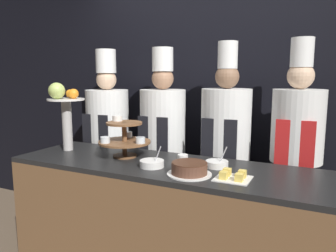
{
  "coord_description": "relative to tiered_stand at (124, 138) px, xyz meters",
  "views": [
    {
      "loc": [
        1.0,
        -1.63,
        1.55
      ],
      "look_at": [
        0.0,
        0.43,
        1.19
      ],
      "focal_mm": 35.0,
      "sensor_mm": 36.0,
      "label": 1
    }
  ],
  "objects": [
    {
      "name": "buffet_counter",
      "position": [
        0.34,
        -0.05,
        -0.62
      ],
      "size": [
        2.18,
        0.67,
        0.94
      ],
      "color": "brown",
      "rests_on": "ground_plane"
    },
    {
      "name": "wall_back",
      "position": [
        0.34,
        0.92,
        0.31
      ],
      "size": [
        10.0,
        0.06,
        2.8
      ],
      "color": "black",
      "rests_on": "ground_plane"
    },
    {
      "name": "chef_left",
      "position": [
        -0.55,
        0.54,
        -0.12
      ],
      "size": [
        0.41,
        0.41,
        1.79
      ],
      "color": "#38332D",
      "rests_on": "ground_plane"
    },
    {
      "name": "cake_square_tray",
      "position": [
        0.87,
        -0.18,
        -0.13
      ],
      "size": [
        0.2,
        0.19,
        0.05
      ],
      "color": "white",
      "rests_on": "buffet_counter"
    },
    {
      "name": "serving_bowl_far",
      "position": [
        0.71,
        0.03,
        -0.12
      ],
      "size": [
        0.15,
        0.15,
        0.15
      ],
      "color": "white",
      "rests_on": "buffet_counter"
    },
    {
      "name": "serving_bowl_near",
      "position": [
        0.32,
        -0.15,
        -0.12
      ],
      "size": [
        0.16,
        0.16,
        0.15
      ],
      "color": "white",
      "rests_on": "buffet_counter"
    },
    {
      "name": "cake_round",
      "position": [
        0.61,
        -0.21,
        -0.11
      ],
      "size": [
        0.28,
        0.28,
        0.08
      ],
      "color": "white",
      "rests_on": "buffet_counter"
    },
    {
      "name": "chef_right",
      "position": [
        1.16,
        0.54,
        -0.09
      ],
      "size": [
        0.37,
        0.37,
        1.81
      ],
      "color": "black",
      "rests_on": "ground_plane"
    },
    {
      "name": "chef_center_right",
      "position": [
        0.62,
        0.54,
        -0.11
      ],
      "size": [
        0.4,
        0.4,
        1.81
      ],
      "color": "black",
      "rests_on": "ground_plane"
    },
    {
      "name": "cup_white",
      "position": [
        0.48,
        -0.02,
        -0.11
      ],
      "size": [
        0.07,
        0.07,
        0.07
      ],
      "color": "white",
      "rests_on": "buffet_counter"
    },
    {
      "name": "chef_center_left",
      "position": [
        0.05,
        0.54,
        -0.11
      ],
      "size": [
        0.4,
        0.4,
        1.78
      ],
      "color": "#28282D",
      "rests_on": "ground_plane"
    },
    {
      "name": "tiered_stand",
      "position": [
        0.0,
        0.0,
        0.0
      ],
      "size": [
        0.39,
        0.39,
        0.3
      ],
      "color": "brown",
      "rests_on": "buffet_counter"
    },
    {
      "name": "fruit_pedestal",
      "position": [
        -0.54,
        -0.03,
        0.22
      ],
      "size": [
        0.29,
        0.29,
        0.55
      ],
      "color": "#B2ADA8",
      "rests_on": "buffet_counter"
    }
  ]
}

